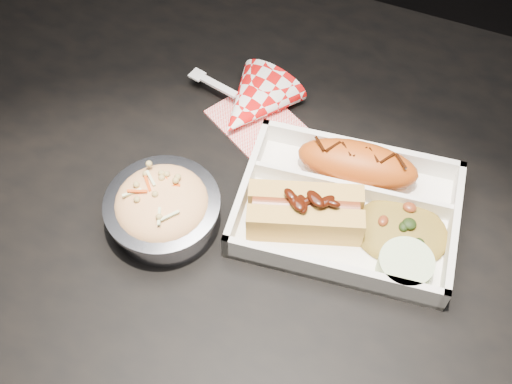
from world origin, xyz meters
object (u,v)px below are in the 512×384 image
at_px(food_tray, 347,211).
at_px(hotdog, 305,211).
at_px(dining_table, 309,252).
at_px(foil_coleslaw_cup, 163,208).
at_px(napkin_fork, 252,106).
at_px(fried_pastry, 358,164).

height_order(food_tray, hotdog, hotdog).
distance_m(dining_table, hotdog, 0.13).
height_order(foil_coleslaw_cup, napkin_fork, foil_coleslaw_cup).
bearing_deg(hotdog, napkin_fork, 113.32).
bearing_deg(food_tray, napkin_fork, 140.80).
xyz_separation_m(fried_pastry, hotdog, (-0.03, -0.09, 0.00)).
xyz_separation_m(hotdog, napkin_fork, (-0.12, 0.14, -0.02)).
distance_m(dining_table, napkin_fork, 0.20).
bearing_deg(dining_table, food_tray, 20.87).
bearing_deg(fried_pastry, hotdog, -111.57).
bearing_deg(napkin_fork, hotdog, -35.26).
relative_size(fried_pastry, hotdog, 1.02).
xyz_separation_m(food_tray, foil_coleslaw_cup, (-0.19, -0.09, 0.02)).
height_order(dining_table, food_tray, food_tray).
relative_size(fried_pastry, napkin_fork, 0.82).
xyz_separation_m(fried_pastry, foil_coleslaw_cup, (-0.18, -0.15, 0.00)).
xyz_separation_m(food_tray, napkin_fork, (-0.16, 0.10, 0.01)).
xyz_separation_m(dining_table, hotdog, (-0.01, -0.02, 0.12)).
height_order(food_tray, foil_coleslaw_cup, foil_coleslaw_cup).
distance_m(dining_table, food_tray, 0.11).
bearing_deg(food_tray, dining_table, -166.31).
distance_m(fried_pastry, foil_coleslaw_cup, 0.24).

